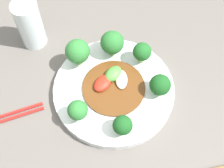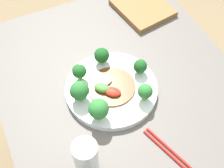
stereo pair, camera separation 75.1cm
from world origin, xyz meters
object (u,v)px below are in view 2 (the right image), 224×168
broccoli_south (79,90)px  broccoli_southwest (79,72)px  broccoli_west (102,56)px  chopsticks (180,161)px  plate (112,90)px  broccoli_northeast (145,92)px  broccoli_north (140,66)px  stirfry_center (109,88)px  broccoli_southeast (99,109)px  cutting_board (143,8)px  drinking_glass (86,158)px

broccoli_south → broccoli_southwest: bearing=157.8°
broccoli_west → chopsticks: broccoli_west is taller
plate → broccoli_northeast: 0.11m
broccoli_northeast → chopsticks: (0.20, -0.00, -0.05)m
chopsticks → broccoli_northeast: bearing=179.7°
broccoli_north → stirfry_center: size_ratio=0.35×
broccoli_southeast → broccoli_southwest: bearing=179.6°
plate → broccoli_north: broccoli_north is taller
broccoli_southwest → chopsticks: size_ratio=0.24×
broccoli_northeast → broccoli_west: (-0.18, -0.06, -0.00)m
broccoli_southwest → chopsticks: 0.38m
cutting_board → broccoli_north: bearing=-30.0°
broccoli_west → drinking_glass: drinking_glass is taller
plate → broccoli_southwest: broccoli_southwest is taller
broccoli_southeast → stirfry_center: bearing=139.0°
broccoli_west → cutting_board: (-0.19, 0.25, -0.04)m
broccoli_southeast → broccoli_south: bearing=-163.6°
broccoli_southeast → broccoli_west: size_ratio=1.28×
broccoli_west → chopsticks: 0.39m
broccoli_northeast → broccoli_south: (-0.08, -0.17, 0.00)m
plate → broccoli_northeast: size_ratio=4.71×
stirfry_center → cutting_board: (-0.29, 0.27, -0.02)m
broccoli_northeast → cutting_board: 0.42m
broccoli_southeast → broccoli_west: 0.20m
drinking_glass → cutting_board: drinking_glass is taller
broccoli_south → cutting_board: bearing=128.2°
broccoli_north → broccoli_south: size_ratio=0.75×
broccoli_southwest → drinking_glass: bearing=-17.6°
broccoli_southeast → broccoli_north: 0.20m
broccoli_southwest → chopsticks: (0.35, 0.14, -0.05)m
broccoli_south → stirfry_center: broccoli_south is taller
drinking_glass → chopsticks: bearing=69.7°
broccoli_north → chopsticks: bearing=-6.7°
broccoli_south → chopsticks: size_ratio=0.28×
broccoli_northeast → broccoli_north: (-0.09, 0.03, -0.01)m
drinking_glass → cutting_board: bearing=139.2°
broccoli_southwest → broccoli_north: (0.05, 0.18, -0.01)m
stirfry_center → drinking_glass: 0.25m
drinking_glass → cutting_board: size_ratio=0.58×
broccoli_northeast → drinking_glass: drinking_glass is taller
broccoli_north → broccoli_southwest: bearing=-107.0°
broccoli_southwest → broccoli_southeast: bearing=-0.4°
broccoli_southwest → broccoli_northeast: broccoli_northeast is taller
broccoli_northeast → stirfry_center: 0.11m
broccoli_southeast → stirfry_center: 0.11m
broccoli_northeast → cutting_board: broccoli_northeast is taller
broccoli_southwest → stirfry_center: 0.10m
broccoli_north → drinking_glass: 0.34m
plate → drinking_glass: bearing=-39.4°
broccoli_north → broccoli_west: (-0.09, -0.09, 0.00)m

